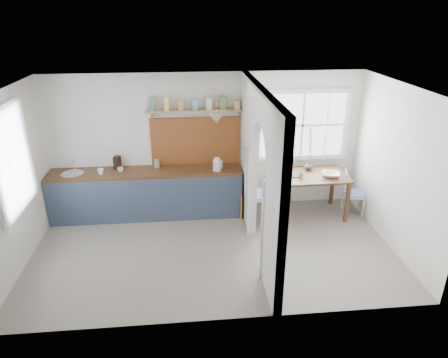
{
  "coord_description": "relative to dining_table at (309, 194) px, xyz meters",
  "views": [
    {
      "loc": [
        -0.37,
        -5.51,
        3.64
      ],
      "look_at": [
        0.21,
        0.43,
        1.06
      ],
      "focal_mm": 32.0,
      "sensor_mm": 36.0,
      "label": 1
    }
  ],
  "objects": [
    {
      "name": "walls",
      "position": [
        -1.88,
        -1.05,
        0.89
      ],
      "size": [
        5.81,
        3.21,
        2.6
      ],
      "color": "silver",
      "rests_on": "floor"
    },
    {
      "name": "towel_orange",
      "position": [
        -1.3,
        -0.11,
        -0.16
      ],
      "size": [
        0.02,
        0.03,
        0.46
      ],
      "primitive_type": "cube",
      "color": "#F39800",
      "rests_on": "counter"
    },
    {
      "name": "mug_b",
      "position": [
        -3.46,
        0.26,
        0.53
      ],
      "size": [
        0.13,
        0.13,
        0.08
      ],
      "primitive_type": "imported",
      "rotation": [
        0.0,
        0.0,
        0.29
      ],
      "color": "white",
      "rests_on": "counter"
    },
    {
      "name": "chair_right",
      "position": [
        0.86,
        -0.03,
        -0.0
      ],
      "size": [
        0.44,
        0.44,
        0.81
      ],
      "primitive_type": null,
      "rotation": [
        0.0,
        0.0,
        1.34
      ],
      "color": "silver",
      "rests_on": "floor"
    },
    {
      "name": "counter",
      "position": [
        -3.01,
        0.28,
        0.05
      ],
      "size": [
        3.5,
        0.6,
        0.9
      ],
      "color": "#4E2F1A",
      "rests_on": "floor"
    },
    {
      "name": "chair_left",
      "position": [
        -0.96,
        -0.09,
        0.1
      ],
      "size": [
        0.51,
        0.51,
        1.01
      ],
      "primitive_type": null,
      "rotation": [
        0.0,
        0.0,
        -1.45
      ],
      "color": "silver",
      "rests_on": "floor"
    },
    {
      "name": "jar",
      "position": [
        -2.81,
        0.41,
        0.57
      ],
      "size": [
        0.11,
        0.11,
        0.16
      ],
      "primitive_type": "cylinder",
      "rotation": [
        0.0,
        0.0,
        -0.16
      ],
      "color": "gray",
      "rests_on": "counter"
    },
    {
      "name": "nook_window",
      "position": [
        -0.08,
        0.51,
        1.19
      ],
      "size": [
        1.76,
        0.1,
        1.3
      ],
      "primitive_type": null,
      "color": "white",
      "rests_on": "walls"
    },
    {
      "name": "floor",
      "position": [
        -1.88,
        -1.05,
        -0.41
      ],
      "size": [
        5.8,
        3.2,
        0.01
      ],
      "primitive_type": "cube",
      "color": "slate",
      "rests_on": "ground"
    },
    {
      "name": "plate",
      "position": [
        -0.32,
        -0.06,
        0.42
      ],
      "size": [
        0.22,
        0.22,
        0.01
      ],
      "primitive_type": "cylinder",
      "rotation": [
        0.0,
        0.0,
        -0.3
      ],
      "color": "black",
      "rests_on": "dining_table"
    },
    {
      "name": "dining_table",
      "position": [
        0.0,
        0.0,
        0.0
      ],
      "size": [
        1.32,
        0.89,
        0.82
      ],
      "primitive_type": null,
      "rotation": [
        0.0,
        0.0,
        0.01
      ],
      "color": "#4E2F1A",
      "rests_on": "floor"
    },
    {
      "name": "kettle",
      "position": [
        -1.72,
        0.15,
        0.61
      ],
      "size": [
        0.24,
        0.22,
        0.24
      ],
      "primitive_type": null,
      "rotation": [
        0.0,
        0.0,
        0.33
      ],
      "color": "silver",
      "rests_on": "counter"
    },
    {
      "name": "ceiling",
      "position": [
        -1.88,
        -1.05,
        2.19
      ],
      "size": [
        5.8,
        3.2,
        0.01
      ],
      "primitive_type": "cube",
      "color": "silver",
      "rests_on": "walls"
    },
    {
      "name": "pendant_lamp",
      "position": [
        -1.73,
        0.1,
        1.47
      ],
      "size": [
        0.26,
        0.26,
        0.16
      ],
      "primitive_type": "cone",
      "color": "beige",
      "rests_on": "ceiling"
    },
    {
      "name": "knife_block",
      "position": [
        -3.53,
        0.43,
        0.61
      ],
      "size": [
        0.13,
        0.16,
        0.23
      ],
      "primitive_type": "cube",
      "rotation": [
        0.0,
        0.0,
        -0.18
      ],
      "color": "#382013",
      "rests_on": "counter"
    },
    {
      "name": "table_cup",
      "position": [
        -0.23,
        -0.13,
        0.46
      ],
      "size": [
        0.13,
        0.13,
        0.1
      ],
      "primitive_type": "imported",
      "rotation": [
        0.0,
        0.0,
        -0.27
      ],
      "color": "gray",
      "rests_on": "dining_table"
    },
    {
      "name": "vase",
      "position": [
        0.01,
        0.21,
        0.49
      ],
      "size": [
        0.2,
        0.2,
        0.17
      ],
      "primitive_type": "imported",
      "rotation": [
        0.0,
        0.0,
        0.35
      ],
      "color": "#412C48",
      "rests_on": "dining_table"
    },
    {
      "name": "sink",
      "position": [
        -4.31,
        0.25,
        0.48
      ],
      "size": [
        0.4,
        0.4,
        0.02
      ],
      "primitive_type": "cylinder",
      "color": "silver",
      "rests_on": "counter"
    },
    {
      "name": "bowl",
      "position": [
        0.32,
        -0.13,
        0.45
      ],
      "size": [
        0.38,
        0.38,
        0.08
      ],
      "primitive_type": "imported",
      "rotation": [
        0.0,
        0.0,
        -0.25
      ],
      "color": "silver",
      "rests_on": "dining_table"
    },
    {
      "name": "kitchen_window",
      "position": [
        -4.75,
        -1.05,
        1.24
      ],
      "size": [
        0.1,
        1.16,
        1.5
      ],
      "primitive_type": null,
      "color": "white",
      "rests_on": "walls"
    },
    {
      "name": "mug_a",
      "position": [
        -3.79,
        0.17,
        0.54
      ],
      "size": [
        0.13,
        0.13,
        0.1
      ],
      "primitive_type": "imported",
      "rotation": [
        0.0,
        0.0,
        0.22
      ],
      "color": "white",
      "rests_on": "counter"
    },
    {
      "name": "utensil_rail",
      "position": [
        -1.27,
        -0.15,
        1.04
      ],
      "size": [
        0.02,
        0.5,
        0.02
      ],
      "primitive_type": "cylinder",
      "rotation": [
        1.57,
        0.0,
        0.0
      ],
      "color": "silver",
      "rests_on": "partition"
    },
    {
      "name": "shelf",
      "position": [
        -2.08,
        0.44,
        1.59
      ],
      "size": [
        1.75,
        0.2,
        0.21
      ],
      "color": "tan",
      "rests_on": "walls"
    },
    {
      "name": "towel_magenta",
      "position": [
        -1.3,
        -0.07,
        -0.13
      ],
      "size": [
        0.02,
        0.03,
        0.5
      ],
      "primitive_type": "cube",
      "color": "#A1216A",
      "rests_on": "counter"
    },
    {
      "name": "partition",
      "position": [
        -1.18,
        -0.99,
        1.04
      ],
      "size": [
        0.12,
        3.2,
        2.6
      ],
      "color": "silver",
      "rests_on": "floor"
    },
    {
      "name": "backsplash",
      "position": [
        -2.08,
        0.53,
        0.94
      ],
      "size": [
        1.65,
        0.03,
        0.9
      ],
      "primitive_type": "cube",
      "color": "#984A1B",
      "rests_on": "walls"
    }
  ]
}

